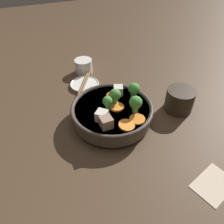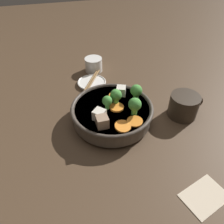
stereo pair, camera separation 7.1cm
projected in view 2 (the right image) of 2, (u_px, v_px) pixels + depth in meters
The scene contains 7 objects.
ground_plane at pixel (112, 121), 0.74m from camera, with size 3.00×3.00×0.00m, color #4C3826.
stirfry_bowl at pixel (113, 111), 0.71m from camera, with size 0.27×0.27×0.12m.
side_saucer at pixel (92, 83), 0.90m from camera, with size 0.12×0.12×0.01m.
tea_cup at pixel (94, 64), 0.96m from camera, with size 0.08×0.08×0.06m.
dark_mug at pixel (184, 106), 0.73m from camera, with size 0.12×0.10×0.08m.
napkin at pixel (205, 196), 0.53m from camera, with size 0.13×0.11×0.00m.
chopsticks_pair at pixel (92, 81), 0.89m from camera, with size 0.13×0.21×0.01m.
Camera 2 is at (-0.14, -0.52, 0.51)m, focal length 35.00 mm.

